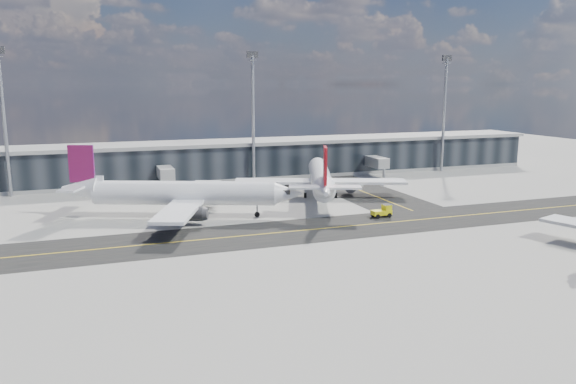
# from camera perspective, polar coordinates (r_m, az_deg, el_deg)

# --- Properties ---
(ground) EXTENTS (300.00, 300.00, 0.00)m
(ground) POSITION_cam_1_polar(r_m,az_deg,el_deg) (83.72, 5.71, -4.27)
(ground) COLOR gray
(ground) RESTS_ON ground
(taxiway_lanes) EXTENTS (180.00, 63.00, 0.03)m
(taxiway_lanes) POSITION_cam_1_polar(r_m,az_deg,el_deg) (94.75, 5.09, -2.46)
(taxiway_lanes) COLOR black
(taxiway_lanes) RESTS_ON ground
(terminal_concourse) EXTENTS (152.00, 19.80, 8.80)m
(terminal_concourse) POSITION_cam_1_polar(r_m,az_deg,el_deg) (133.74, -4.31, 3.24)
(terminal_concourse) COLOR black
(terminal_concourse) RESTS_ON ground
(floodlight_masts) EXTENTS (102.50, 0.70, 28.90)m
(floodlight_masts) POSITION_cam_1_polar(r_m,az_deg,el_deg) (126.02, -3.57, 8.04)
(floodlight_masts) COLOR gray
(floodlight_masts) RESTS_ON ground
(airliner_af) EXTENTS (38.92, 33.67, 11.97)m
(airliner_af) POSITION_cam_1_polar(r_m,az_deg,el_deg) (95.08, -10.81, -0.14)
(airliner_af) COLOR white
(airliner_af) RESTS_ON ground
(airliner_redtail) EXTENTS (33.26, 38.48, 11.77)m
(airliner_redtail) POSITION_cam_1_polar(r_m,az_deg,el_deg) (109.25, 3.33, 1.42)
(airliner_redtail) COLOR white
(airliner_redtail) RESTS_ON ground
(baggage_tug) EXTENTS (3.38, 1.83, 2.08)m
(baggage_tug) POSITION_cam_1_polar(r_m,az_deg,el_deg) (94.90, 9.63, -1.91)
(baggage_tug) COLOR yellow
(baggage_tug) RESTS_ON ground
(service_van) EXTENTS (4.91, 5.90, 1.50)m
(service_van) POSITION_cam_1_polar(r_m,az_deg,el_deg) (121.04, 0.30, 0.86)
(service_van) COLOR white
(service_van) RESTS_ON ground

